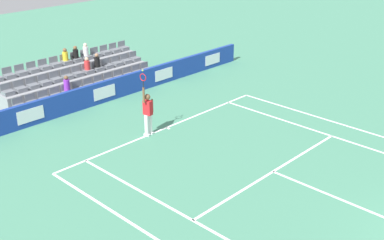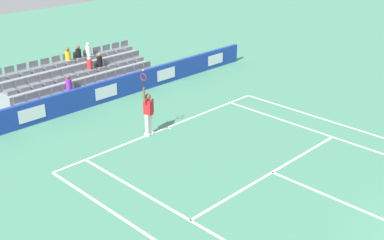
{
  "view_description": "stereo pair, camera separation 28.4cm",
  "coord_description": "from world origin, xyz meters",
  "views": [
    {
      "loc": [
        13.05,
        2.13,
        8.6
      ],
      "look_at": [
        0.49,
        -9.91,
        1.1
      ],
      "focal_mm": 46.19,
      "sensor_mm": 36.0,
      "label": 1
    },
    {
      "loc": [
        12.85,
        2.33,
        8.6
      ],
      "look_at": [
        0.49,
        -9.91,
        1.1
      ],
      "focal_mm": 46.19,
      "sensor_mm": 36.0,
      "label": 2
    }
  ],
  "objects": [
    {
      "name": "line_baseline",
      "position": [
        0.0,
        -11.89,
        0.0
      ],
      "size": [
        10.97,
        0.1,
        0.01
      ],
      "primitive_type": "cube",
      "color": "white",
      "rests_on": "ground"
    },
    {
      "name": "line_service",
      "position": [
        0.0,
        -6.4,
        0.0
      ],
      "size": [
        8.23,
        0.1,
        0.01
      ],
      "primitive_type": "cube",
      "color": "white",
      "rests_on": "ground"
    },
    {
      "name": "line_centre_service",
      "position": [
        0.0,
        -3.2,
        0.0
      ],
      "size": [
        0.1,
        6.4,
        0.01
      ],
      "primitive_type": "cube",
      "color": "white",
      "rests_on": "ground"
    },
    {
      "name": "line_singles_sideline_left",
      "position": [
        4.12,
        -5.95,
        0.0
      ],
      "size": [
        0.1,
        11.89,
        0.01
      ],
      "primitive_type": "cube",
      "color": "white",
      "rests_on": "ground"
    },
    {
      "name": "line_singles_sideline_right",
      "position": [
        -4.12,
        -5.95,
        0.0
      ],
      "size": [
        0.1,
        11.89,
        0.01
      ],
      "primitive_type": "cube",
      "color": "white",
      "rests_on": "ground"
    },
    {
      "name": "line_doubles_sideline_right",
      "position": [
        -5.49,
        -5.95,
        0.0
      ],
      "size": [
        0.1,
        11.89,
        0.01
      ],
      "primitive_type": "cube",
      "color": "white",
      "rests_on": "ground"
    },
    {
      "name": "line_centre_mark",
      "position": [
        0.0,
        -11.79,
        0.0
      ],
      "size": [
        0.1,
        0.2,
        0.01
      ],
      "primitive_type": "cube",
      "color": "white",
      "rests_on": "ground"
    },
    {
      "name": "sponsor_barrier",
      "position": [
        0.0,
        -16.26,
        0.52
      ],
      "size": [
        19.37,
        0.22,
        1.04
      ],
      "color": "#193899",
      "rests_on": "ground"
    },
    {
      "name": "tennis_player",
      "position": [
        0.99,
        -11.91,
        0.99
      ],
      "size": [
        0.53,
        0.39,
        2.85
      ],
      "color": "white",
      "rests_on": "ground"
    },
    {
      "name": "stadium_stand",
      "position": [
        -0.0,
        -18.57,
        0.54
      ],
      "size": [
        8.06,
        2.85,
        2.13
      ],
      "color": "gray",
      "rests_on": "ground"
    }
  ]
}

